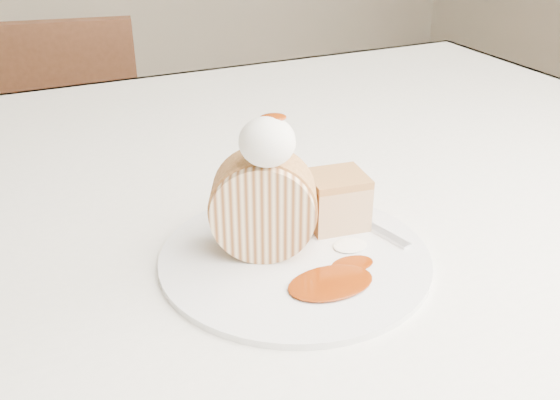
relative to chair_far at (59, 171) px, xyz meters
name	(u,v)px	position (x,y,z in m)	size (l,w,h in m)	color
table	(196,258)	(0.08, -0.77, 0.20)	(1.40, 0.90, 0.75)	silver
chair_far	(59,171)	(0.00, 0.00, 0.00)	(0.45, 0.45, 0.81)	brown
plate	(295,257)	(0.13, -0.95, 0.29)	(0.24, 0.24, 0.01)	white
roulade_slice	(263,206)	(0.10, -0.93, 0.34)	(0.09, 0.09, 0.05)	beige
cake_chunk	(336,203)	(0.19, -0.92, 0.31)	(0.05, 0.05, 0.04)	tan
whipped_cream	(267,142)	(0.10, -0.94, 0.40)	(0.05, 0.05, 0.04)	white
caramel_drizzle	(273,112)	(0.11, -0.94, 0.42)	(0.02, 0.02, 0.01)	#782605
caramel_pool	(331,283)	(0.13, -1.00, 0.29)	(0.07, 0.05, 0.00)	#782605
fork	(368,225)	(0.21, -0.93, 0.29)	(0.02, 0.14, 0.00)	silver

